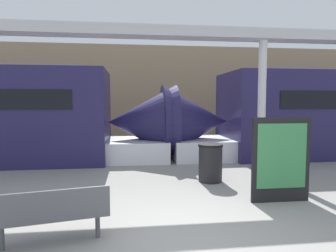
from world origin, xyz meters
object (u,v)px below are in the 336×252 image
object	(u,v)px
bench_near	(51,213)
poster_board	(281,159)
trash_bin	(210,163)
support_column_near	(262,107)

from	to	relation	value
bench_near	poster_board	world-z (taller)	poster_board
trash_bin	bench_near	bearing A→B (deg)	-135.20
bench_near	poster_board	xyz separation A→B (m)	(4.11, 1.39, 0.38)
trash_bin	support_column_near	size ratio (longest dim) A/B	0.26
trash_bin	poster_board	size ratio (longest dim) A/B	0.56
bench_near	poster_board	bearing A→B (deg)	7.20
bench_near	poster_board	size ratio (longest dim) A/B	0.96
bench_near	support_column_near	distance (m)	6.40
poster_board	bench_near	bearing A→B (deg)	-161.34
trash_bin	poster_board	bearing A→B (deg)	-59.86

